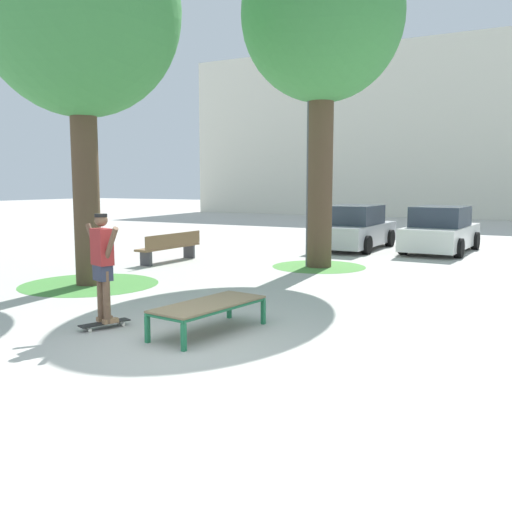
% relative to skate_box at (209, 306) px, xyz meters
% --- Properties ---
extents(ground_plane, '(120.00, 120.00, 0.00)m').
position_rel_skate_box_xyz_m(ground_plane, '(0.19, -0.93, -0.41)').
color(ground_plane, '#B7B5AD').
extents(building_facade, '(36.76, 4.00, 11.43)m').
position_rel_skate_box_xyz_m(building_facade, '(-2.32, 32.72, 5.30)').
color(building_facade, silver).
rests_on(building_facade, ground).
extents(skate_box, '(1.02, 1.99, 0.46)m').
position_rel_skate_box_xyz_m(skate_box, '(0.00, 0.00, 0.00)').
color(skate_box, '#237A4C').
rests_on(skate_box, ground).
extents(skateboard, '(0.47, 0.82, 0.09)m').
position_rel_skate_box_xyz_m(skateboard, '(-1.58, -0.54, -0.34)').
color(skateboard, black).
rests_on(skateboard, ground).
extents(skater, '(0.96, 0.42, 1.69)m').
position_rel_skate_box_xyz_m(skater, '(-1.58, -0.54, 0.66)').
color(skater, brown).
rests_on(skater, skateboard).
extents(tree_near_left, '(4.29, 4.29, 8.15)m').
position_rel_skate_box_xyz_m(tree_near_left, '(-4.61, 2.23, 5.42)').
color(tree_near_left, brown).
rests_on(tree_near_left, ground).
extents(grass_patch_near_left, '(3.04, 3.04, 0.01)m').
position_rel_skate_box_xyz_m(grass_patch_near_left, '(-4.61, 2.23, -0.41)').
color(grass_patch_near_left, '#47893D').
rests_on(grass_patch_near_left, ground).
extents(tree_mid_back, '(4.19, 4.19, 8.73)m').
position_rel_skate_box_xyz_m(tree_mid_back, '(-1.12, 7.19, 6.01)').
color(tree_mid_back, brown).
rests_on(tree_mid_back, ground).
extents(grass_patch_mid_back, '(2.52, 2.52, 0.01)m').
position_rel_skate_box_xyz_m(grass_patch_mid_back, '(-1.12, 7.19, -0.41)').
color(grass_patch_mid_back, '#519342').
rests_on(grass_patch_mid_back, ground).
extents(car_silver, '(1.98, 4.23, 1.50)m').
position_rel_skate_box_xyz_m(car_silver, '(-1.64, 11.72, 0.28)').
color(car_silver, '#B7BABF').
rests_on(car_silver, ground).
extents(car_white, '(2.08, 4.28, 1.50)m').
position_rel_skate_box_xyz_m(car_white, '(1.14, 12.17, 0.28)').
color(car_white, silver).
rests_on(car_white, ground).
extents(park_bench, '(0.55, 2.42, 0.83)m').
position_rel_skate_box_xyz_m(park_bench, '(-5.24, 6.05, 0.03)').
color(park_bench, brown).
rests_on(park_bench, ground).
extents(light_post, '(0.36, 0.36, 5.83)m').
position_rel_skate_box_xyz_m(light_post, '(-1.39, 7.04, 3.41)').
color(light_post, '#4C4C51').
rests_on(light_post, ground).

